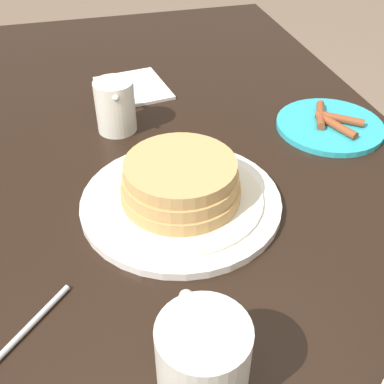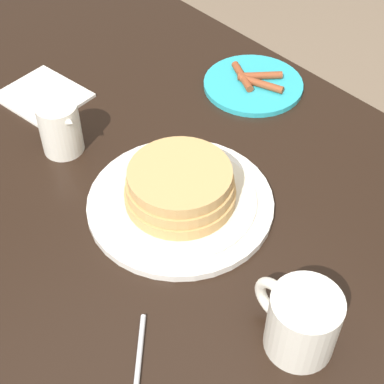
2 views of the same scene
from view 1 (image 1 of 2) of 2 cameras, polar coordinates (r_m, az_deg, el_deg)
dining_table at (r=0.79m, az=-3.14°, el=-5.44°), size 1.54×0.87×0.73m
pancake_plate at (r=0.67m, az=-1.34°, el=0.28°), size 0.28×0.28×0.07m
side_plate_bacon at (r=0.89m, az=16.04°, el=7.63°), size 0.19×0.19×0.02m
coffee_mug at (r=0.47m, az=1.20°, el=-18.96°), size 0.12×0.09×0.09m
creamer_pitcher at (r=0.84m, az=-9.09°, el=10.12°), size 0.11×0.07×0.10m
napkin at (r=1.00m, az=-7.02°, el=12.14°), size 0.16×0.15×0.01m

